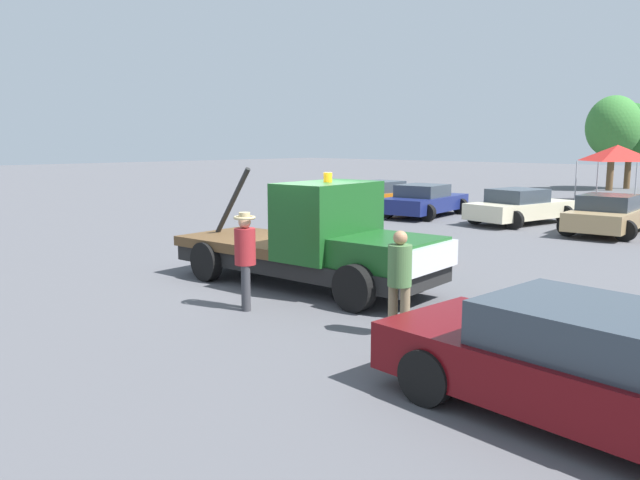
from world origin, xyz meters
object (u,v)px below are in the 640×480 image
(foreground_car, at_px, (611,372))
(parked_car_navy, at_px, (424,201))
(parked_car_orange, at_px, (382,196))
(person_at_hood, at_px, (245,253))
(parked_car_tan, at_px, (609,215))
(traffic_cone, at_px, (446,254))
(tree_center, at_px, (613,127))
(tree_left, at_px, (631,131))
(tow_truck, at_px, (317,243))
(parked_car_cream, at_px, (520,207))
(person_near_truck, at_px, (400,276))
(canopy_tent_red, at_px, (617,153))

(foreground_car, height_order, parked_car_navy, same)
(parked_car_orange, bearing_deg, person_at_hood, -148.56)
(parked_car_tan, xyz_separation_m, traffic_cone, (-1.00, -8.40, -0.39))
(person_at_hood, distance_m, tree_center, 35.31)
(parked_car_orange, bearing_deg, parked_car_navy, -102.77)
(foreground_car, relative_size, tree_left, 0.96)
(parked_car_tan, height_order, traffic_cone, parked_car_tan)
(person_at_hood, relative_size, parked_car_tan, 0.39)
(person_at_hood, distance_m, traffic_cone, 6.41)
(parked_car_orange, height_order, traffic_cone, parked_car_orange)
(parked_car_navy, height_order, traffic_cone, parked_car_navy)
(tow_truck, xyz_separation_m, parked_car_tan, (1.50, 12.59, -0.31))
(parked_car_orange, height_order, parked_car_tan, same)
(tree_center, bearing_deg, foreground_car, -70.46)
(tow_truck, height_order, traffic_cone, tow_truck)
(person_at_hood, xyz_separation_m, parked_car_cream, (-2.16, 15.08, -0.42))
(person_near_truck, distance_m, traffic_cone, 6.40)
(parked_car_tan, bearing_deg, parked_car_orange, 81.94)
(parked_car_orange, relative_size, traffic_cone, 7.87)
(tree_left, xyz_separation_m, traffic_cone, (5.78, -30.75, -3.53))
(traffic_cone, bearing_deg, parked_car_orange, 135.84)
(foreground_car, height_order, parked_car_tan, same)
(tree_center, bearing_deg, tree_left, 83.54)
(person_at_hood, bearing_deg, foreground_car, -58.17)
(parked_car_orange, xyz_separation_m, parked_car_tan, (10.19, -0.52, 0.00))
(foreground_car, bearing_deg, parked_car_navy, 134.07)
(tow_truck, height_order, parked_car_cream, tow_truck)
(person_near_truck, relative_size, parked_car_tan, 0.37)
(foreground_car, bearing_deg, parked_car_cream, 123.13)
(parked_car_tan, bearing_deg, traffic_cone, 168.07)
(parked_car_cream, bearing_deg, traffic_cone, -154.87)
(parked_car_orange, xyz_separation_m, tree_center, (3.14, 19.42, 3.38))
(foreground_car, height_order, tree_left, tree_left)
(tree_center, bearing_deg, parked_car_orange, -99.19)
(tow_truck, bearing_deg, canopy_tent_red, 90.70)
(tree_left, bearing_deg, parked_car_cream, -81.24)
(tree_left, bearing_deg, tree_center, -96.46)
(parked_car_cream, relative_size, tree_left, 0.85)
(parked_car_tan, height_order, tree_left, tree_left)
(person_near_truck, xyz_separation_m, person_at_hood, (-3.03, -0.65, 0.08))
(traffic_cone, bearing_deg, parked_car_tan, 83.20)
(parked_car_cream, height_order, tree_center, tree_center)
(parked_car_navy, height_order, tree_left, tree_left)
(person_at_hood, bearing_deg, parked_car_navy, 58.35)
(person_near_truck, bearing_deg, tree_center, -178.18)
(parked_car_navy, distance_m, parked_car_tan, 7.42)
(canopy_tent_red, height_order, traffic_cone, canopy_tent_red)
(canopy_tent_red, bearing_deg, traffic_cone, -81.69)
(parked_car_navy, bearing_deg, parked_car_orange, 68.20)
(parked_car_cream, bearing_deg, tow_truck, -161.83)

